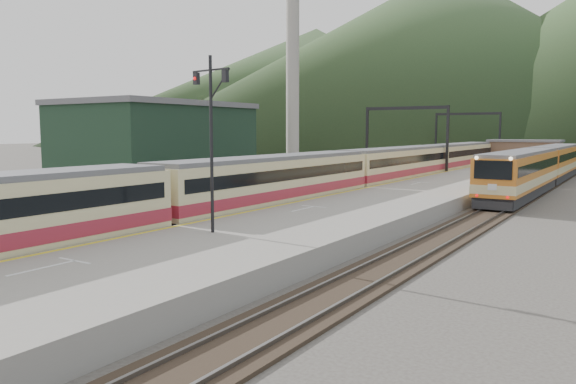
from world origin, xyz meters
The scene contains 16 objects.
track_main centered at (0.00, 40.00, 0.07)m, with size 2.60×200.00×0.23m.
track_far centered at (-5.00, 40.00, 0.07)m, with size 2.60×200.00×0.23m.
track_second centered at (11.50, 40.00, 0.07)m, with size 2.60×200.00×0.23m.
platform centered at (5.60, 38.00, 0.50)m, with size 8.00×100.00×1.00m, color gray.
gantry_near centered at (-2.85, 55.00, 5.59)m, with size 9.55×0.25×8.00m.
gantry_far centered at (-2.85, 80.00, 5.59)m, with size 9.55×0.25×8.00m.
warehouse centered at (-28.00, 42.00, 4.32)m, with size 14.50×20.50×8.60m.
smokestack centered at (-22.00, 62.00, 15.00)m, with size 1.80×1.80×30.00m, color #9E998E.
station_shed centered at (5.60, 78.00, 2.57)m, with size 9.40×4.40×3.10m.
hill_a centered at (-40.00, 190.00, 30.00)m, with size 180.00×180.00×60.00m, color #334D2B.
hill_d centered at (-120.00, 240.00, 27.50)m, with size 200.00×200.00×55.00m, color #334D2B.
main_train centered at (0.00, 35.19, 2.08)m, with size 3.03×82.91×3.69m.
second_train centered at (11.50, 52.18, 1.97)m, with size 2.86×38.93×3.49m.
signal_mast centered at (4.25, 13.76, 5.51)m, with size 2.19×0.48×7.42m.
short_signal_b centered at (-2.92, 30.31, 1.46)m, with size 0.26×0.23×2.27m.
short_signal_c centered at (-7.85, 13.98, 1.46)m, with size 0.26×0.22×2.27m.
Camera 1 is at (19.70, -4.42, 5.32)m, focal length 35.00 mm.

